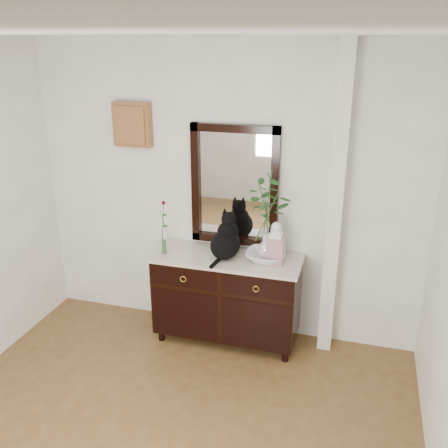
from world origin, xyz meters
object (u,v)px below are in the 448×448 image
(sideboard, at_px, (227,294))
(lotus_bowl, at_px, (266,256))
(cat, at_px, (225,236))
(ginger_jar, at_px, (276,242))

(sideboard, relative_size, lotus_bowl, 3.89)
(cat, xyz_separation_m, ginger_jar, (0.45, 0.01, -0.01))
(lotus_bowl, xyz_separation_m, ginger_jar, (0.09, -0.02, 0.15))
(cat, bearing_deg, lotus_bowl, 11.66)
(lotus_bowl, relative_size, ginger_jar, 0.88)
(cat, relative_size, ginger_jar, 1.07)
(cat, height_order, lotus_bowl, cat)
(sideboard, bearing_deg, lotus_bowl, 3.26)
(cat, height_order, ginger_jar, cat)
(cat, bearing_deg, ginger_jar, 8.01)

